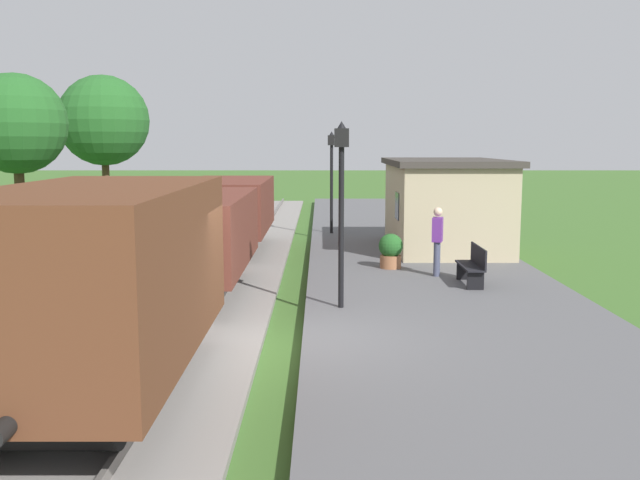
{
  "coord_description": "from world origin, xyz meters",
  "views": [
    {
      "loc": [
        0.5,
        -11.47,
        3.53
      ],
      "look_at": [
        0.52,
        5.75,
        1.13
      ],
      "focal_mm": 39.19,
      "sensor_mm": 36.0,
      "label": 1
    }
  ],
  "objects_px": {
    "lamp_post_far": "(331,163)",
    "tree_trackside_far": "(15,125)",
    "tree_field_left": "(103,121)",
    "freight_train": "(185,237)",
    "bench_down_platform": "(412,217)",
    "bench_near_hut": "(472,265)",
    "person_waiting": "(436,239)",
    "potted_planter": "(390,250)",
    "lamp_post_near": "(340,180)",
    "station_hut": "(444,204)"
  },
  "relations": [
    {
      "from": "bench_down_platform",
      "to": "lamp_post_near",
      "type": "relative_size",
      "value": 0.41
    },
    {
      "from": "person_waiting",
      "to": "tree_trackside_far",
      "type": "bearing_deg",
      "value": 1.59
    },
    {
      "from": "lamp_post_near",
      "to": "lamp_post_far",
      "type": "distance_m",
      "value": 11.72
    },
    {
      "from": "freight_train",
      "to": "lamp_post_near",
      "type": "bearing_deg",
      "value": -20.91
    },
    {
      "from": "bench_down_platform",
      "to": "potted_planter",
      "type": "bearing_deg",
      "value": -101.53
    },
    {
      "from": "bench_near_hut",
      "to": "person_waiting",
      "type": "height_order",
      "value": "person_waiting"
    },
    {
      "from": "lamp_post_far",
      "to": "tree_trackside_far",
      "type": "xyz_separation_m",
      "value": [
        -9.03,
        -5.44,
        1.25
      ]
    },
    {
      "from": "freight_train",
      "to": "bench_down_platform",
      "type": "distance_m",
      "value": 13.26
    },
    {
      "from": "bench_near_hut",
      "to": "potted_planter",
      "type": "distance_m",
      "value": 2.77
    },
    {
      "from": "tree_trackside_far",
      "to": "bench_down_platform",
      "type": "bearing_deg",
      "value": 28.22
    },
    {
      "from": "station_hut",
      "to": "tree_field_left",
      "type": "xyz_separation_m",
      "value": [
        -12.18,
        5.32,
        2.72
      ]
    },
    {
      "from": "tree_trackside_far",
      "to": "tree_field_left",
      "type": "bearing_deg",
      "value": 87.34
    },
    {
      "from": "bench_near_hut",
      "to": "bench_down_platform",
      "type": "distance_m",
      "value": 10.53
    },
    {
      "from": "freight_train",
      "to": "bench_near_hut",
      "type": "distance_m",
      "value": 6.6
    },
    {
      "from": "lamp_post_far",
      "to": "tree_field_left",
      "type": "distance_m",
      "value": 8.99
    },
    {
      "from": "person_waiting",
      "to": "station_hut",
      "type": "bearing_deg",
      "value": -86.45
    },
    {
      "from": "freight_train",
      "to": "bench_near_hut",
      "type": "relative_size",
      "value": 12.93
    },
    {
      "from": "station_hut",
      "to": "person_waiting",
      "type": "height_order",
      "value": "station_hut"
    },
    {
      "from": "potted_planter",
      "to": "tree_trackside_far",
      "type": "height_order",
      "value": "tree_trackside_far"
    },
    {
      "from": "station_hut",
      "to": "tree_field_left",
      "type": "height_order",
      "value": "tree_field_left"
    },
    {
      "from": "bench_near_hut",
      "to": "tree_field_left",
      "type": "relative_size",
      "value": 0.25
    },
    {
      "from": "bench_down_platform",
      "to": "freight_train",
      "type": "bearing_deg",
      "value": -119.26
    },
    {
      "from": "lamp_post_near",
      "to": "lamp_post_far",
      "type": "relative_size",
      "value": 1.0
    },
    {
      "from": "lamp_post_far",
      "to": "tree_trackside_far",
      "type": "relative_size",
      "value": 0.67
    },
    {
      "from": "lamp_post_far",
      "to": "lamp_post_near",
      "type": "bearing_deg",
      "value": -90.0
    },
    {
      "from": "freight_train",
      "to": "bench_down_platform",
      "type": "height_order",
      "value": "freight_train"
    },
    {
      "from": "bench_down_platform",
      "to": "person_waiting",
      "type": "distance_m",
      "value": 9.46
    },
    {
      "from": "person_waiting",
      "to": "tree_field_left",
      "type": "bearing_deg",
      "value": -25.91
    },
    {
      "from": "freight_train",
      "to": "potted_planter",
      "type": "distance_m",
      "value": 5.79
    },
    {
      "from": "lamp_post_near",
      "to": "tree_field_left",
      "type": "bearing_deg",
      "value": 123.16
    },
    {
      "from": "bench_near_hut",
      "to": "lamp_post_far",
      "type": "height_order",
      "value": "lamp_post_far"
    },
    {
      "from": "freight_train",
      "to": "person_waiting",
      "type": "height_order",
      "value": "freight_train"
    },
    {
      "from": "person_waiting",
      "to": "bench_down_platform",
      "type": "bearing_deg",
      "value": -78.34
    },
    {
      "from": "freight_train",
      "to": "tree_trackside_far",
      "type": "height_order",
      "value": "tree_trackside_far"
    },
    {
      "from": "person_waiting",
      "to": "lamp_post_far",
      "type": "relative_size",
      "value": 0.46
    },
    {
      "from": "bench_near_hut",
      "to": "tree_trackside_far",
      "type": "height_order",
      "value": "tree_trackside_far"
    },
    {
      "from": "potted_planter",
      "to": "tree_trackside_far",
      "type": "xyz_separation_m",
      "value": [
        -10.48,
        1.81,
        3.32
      ]
    },
    {
      "from": "station_hut",
      "to": "lamp_post_far",
      "type": "height_order",
      "value": "lamp_post_far"
    },
    {
      "from": "bench_down_platform",
      "to": "lamp_post_far",
      "type": "bearing_deg",
      "value": -160.7
    },
    {
      "from": "bench_near_hut",
      "to": "tree_trackside_far",
      "type": "distance_m",
      "value": 13.24
    },
    {
      "from": "bench_down_platform",
      "to": "bench_near_hut",
      "type": "bearing_deg",
      "value": -90.0
    },
    {
      "from": "freight_train",
      "to": "bench_near_hut",
      "type": "height_order",
      "value": "freight_train"
    },
    {
      "from": "person_waiting",
      "to": "tree_field_left",
      "type": "distance_m",
      "value": 15.3
    },
    {
      "from": "bench_near_hut",
      "to": "potted_planter",
      "type": "xyz_separation_m",
      "value": [
        -1.7,
        2.18,
        0.0
      ]
    },
    {
      "from": "lamp_post_far",
      "to": "tree_field_left",
      "type": "xyz_separation_m",
      "value": [
        -8.7,
        1.61,
        1.57
      ]
    },
    {
      "from": "bench_down_platform",
      "to": "tree_trackside_far",
      "type": "xyz_separation_m",
      "value": [
        -12.18,
        -6.54,
        3.33
      ]
    },
    {
      "from": "bench_near_hut",
      "to": "bench_down_platform",
      "type": "xyz_separation_m",
      "value": [
        0.0,
        10.53,
        0.0
      ]
    },
    {
      "from": "freight_train",
      "to": "lamp_post_far",
      "type": "xyz_separation_m",
      "value": [
        3.32,
        10.45,
        1.3
      ]
    },
    {
      "from": "bench_down_platform",
      "to": "potted_planter",
      "type": "xyz_separation_m",
      "value": [
        -1.7,
        -8.35,
        0.0
      ]
    },
    {
      "from": "freight_train",
      "to": "lamp_post_far",
      "type": "distance_m",
      "value": 11.04
    }
  ]
}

